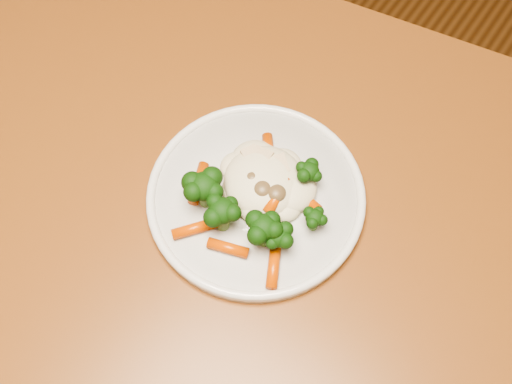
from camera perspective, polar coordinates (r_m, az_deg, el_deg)
dining_table at (r=0.82m, az=-8.61°, el=-3.89°), size 1.21×0.91×0.75m
plate at (r=0.70m, az=0.00°, el=-0.52°), size 0.24×0.24×0.01m
meal at (r=0.68m, az=-0.06°, el=-0.25°), size 0.16×0.17×0.05m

